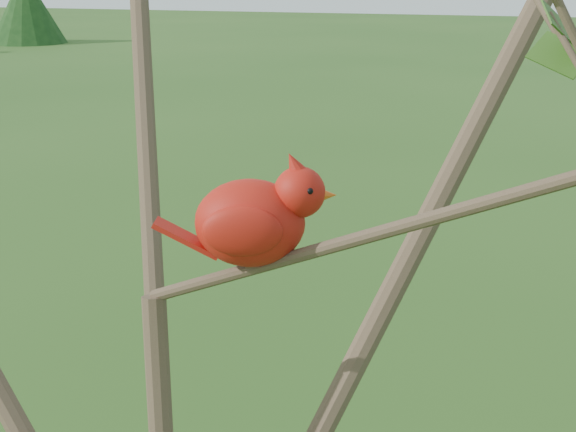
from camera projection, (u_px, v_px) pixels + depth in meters
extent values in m
ellipsoid|color=red|center=(250.00, 223.00, 1.05)|extent=(0.17, 0.14, 0.12)
sphere|color=red|center=(300.00, 192.00, 1.03)|extent=(0.08, 0.08, 0.07)
cone|color=red|center=(295.00, 167.00, 1.02)|extent=(0.06, 0.05, 0.05)
cone|color=#D85914|center=(326.00, 195.00, 1.03)|extent=(0.03, 0.03, 0.02)
ellipsoid|color=black|center=(317.00, 196.00, 1.03)|extent=(0.03, 0.04, 0.03)
cube|color=red|center=(187.00, 238.00, 1.06)|extent=(0.09, 0.05, 0.05)
ellipsoid|color=red|center=(248.00, 210.00, 1.09)|extent=(0.11, 0.06, 0.07)
ellipsoid|color=red|center=(242.00, 231.00, 1.01)|extent=(0.11, 0.06, 0.07)
cylinder|color=#3C2C20|center=(26.00, 10.00, 25.06)|extent=(0.31, 0.31, 2.05)
cone|color=black|center=(26.00, 7.00, 25.04)|extent=(2.39, 2.39, 2.22)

